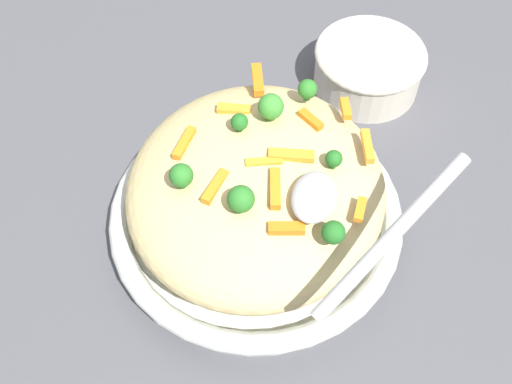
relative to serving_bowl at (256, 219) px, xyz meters
name	(u,v)px	position (x,y,z in m)	size (l,w,h in m)	color
ground_plane	(256,232)	(0.00, 0.00, -0.03)	(2.40, 2.40, 0.00)	#4C4C51
serving_bowl	(256,219)	(0.00, 0.00, 0.00)	(0.31, 0.31, 0.05)	silver
pasta_mound	(256,188)	(0.00, 0.00, 0.06)	(0.27, 0.25, 0.09)	#D1BA7A
carrot_piece_0	(184,143)	(0.01, 0.07, 0.10)	(0.04, 0.01, 0.01)	orange
carrot_piece_1	(265,159)	(0.00, -0.01, 0.10)	(0.03, 0.01, 0.01)	orange
carrot_piece_2	(258,80)	(0.11, 0.03, 0.10)	(0.04, 0.01, 0.01)	orange
carrot_piece_3	(311,120)	(0.07, -0.04, 0.10)	(0.03, 0.01, 0.01)	orange
carrot_piece_4	(291,155)	(0.01, -0.03, 0.10)	(0.04, 0.01, 0.01)	orange
carrot_piece_5	(234,109)	(0.06, 0.04, 0.10)	(0.03, 0.01, 0.01)	orange
carrot_piece_6	(367,146)	(0.05, -0.10, 0.10)	(0.04, 0.01, 0.01)	orange
carrot_piece_7	(346,109)	(0.09, -0.07, 0.10)	(0.02, 0.01, 0.01)	orange
carrot_piece_8	(287,228)	(-0.06, -0.04, 0.10)	(0.03, 0.01, 0.01)	orange
carrot_piece_9	(275,188)	(-0.03, -0.02, 0.10)	(0.04, 0.01, 0.01)	orange
carrot_piece_10	(215,186)	(-0.04, 0.03, 0.10)	(0.04, 0.01, 0.01)	orange
carrot_piece_11	(360,210)	(-0.03, -0.10, 0.10)	(0.02, 0.01, 0.01)	orange
broccoli_floret_0	(334,159)	(0.02, -0.07, 0.11)	(0.02, 0.02, 0.02)	#205B1C
broccoli_floret_1	(245,200)	(-0.05, 0.00, 0.11)	(0.02, 0.02, 0.03)	#296820
broccoli_floret_2	(333,233)	(-0.06, -0.08, 0.11)	(0.02, 0.02, 0.02)	#205B1C
broccoli_floret_3	(239,122)	(0.03, 0.02, 0.11)	(0.02, 0.02, 0.02)	#205B1C
broccoli_floret_4	(181,176)	(-0.04, 0.06, 0.11)	(0.02, 0.02, 0.03)	#296820
broccoli_floret_5	(270,107)	(0.06, 0.00, 0.11)	(0.03, 0.03, 0.03)	#377928
broccoli_floret_6	(307,89)	(0.10, -0.03, 0.11)	(0.02, 0.02, 0.02)	#296820
serving_spoon	(341,211)	(-0.05, -0.09, 0.12)	(0.14, 0.14, 0.08)	#B7B7BC
companion_bowl	(368,66)	(0.25, -0.08, 0.01)	(0.14, 0.14, 0.06)	beige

